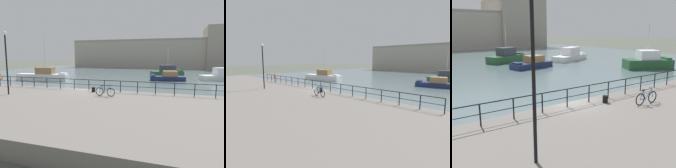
# 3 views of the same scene
# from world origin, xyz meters

# --- Properties ---
(ground_plane) EXTENTS (240.00, 240.00, 0.00)m
(ground_plane) POSITION_xyz_m (0.00, 0.00, 0.00)
(ground_plane) COLOR #4C5147
(water_basin) EXTENTS (80.00, 60.00, 0.01)m
(water_basin) POSITION_xyz_m (0.00, 30.20, 0.01)
(water_basin) COLOR slate
(water_basin) RESTS_ON ground_plane
(quay_promenade) EXTENTS (56.00, 13.00, 0.98)m
(quay_promenade) POSITION_xyz_m (0.00, -6.50, 0.49)
(quay_promenade) COLOR slate
(quay_promenade) RESTS_ON ground_plane
(harbor_building) EXTENTS (59.54, 17.29, 13.64)m
(harbor_building) POSITION_xyz_m (6.21, 60.50, 5.20)
(harbor_building) COLOR #A89E8E
(harbor_building) RESTS_ON ground_plane
(moored_harbor_tender) EXTENTS (6.73, 5.35, 6.02)m
(moored_harbor_tender) POSITION_xyz_m (19.45, 8.80, 0.95)
(moored_harbor_tender) COLOR #23512D
(moored_harbor_tender) RESTS_ON water_basin
(moored_white_yacht) EXTENTS (7.99, 5.16, 2.21)m
(moored_white_yacht) POSITION_xyz_m (16.28, 22.01, 0.82)
(moored_white_yacht) COLOR white
(moored_white_yacht) RESTS_ON water_basin
(moored_small_launch) EXTENTS (6.19, 3.32, 1.69)m
(moored_small_launch) POSITION_xyz_m (7.04, 18.39, 0.64)
(moored_small_launch) COLOR navy
(moored_small_launch) RESTS_ON water_basin
(moored_blue_motorboat) EXTENTS (6.89, 4.79, 6.07)m
(moored_blue_motorboat) POSITION_xyz_m (6.40, 25.92, 0.90)
(moored_blue_motorboat) COLOR #23512D
(moored_blue_motorboat) RESTS_ON water_basin
(quay_railing) EXTENTS (27.54, 0.07, 1.08)m
(quay_railing) POSITION_xyz_m (-0.03, -0.75, 1.72)
(quay_railing) COLOR black
(quay_railing) RESTS_ON quay_promenade
(parked_bicycle) EXTENTS (1.77, 0.17, 0.98)m
(parked_bicycle) POSITION_xyz_m (3.29, -2.97, 1.37)
(parked_bicycle) COLOR black
(parked_bicycle) RESTS_ON quay_promenade
(mooring_bollard) EXTENTS (0.32, 0.32, 0.44)m
(mooring_bollard) POSITION_xyz_m (1.53, -1.38, 1.20)
(mooring_bollard) COLOR black
(mooring_bollard) RESTS_ON quay_promenade
(quay_lamp_post) EXTENTS (0.32, 0.32, 5.46)m
(quay_lamp_post) POSITION_xyz_m (-5.12, -4.90, 4.39)
(quay_lamp_post) COLOR black
(quay_lamp_post) RESTS_ON quay_promenade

